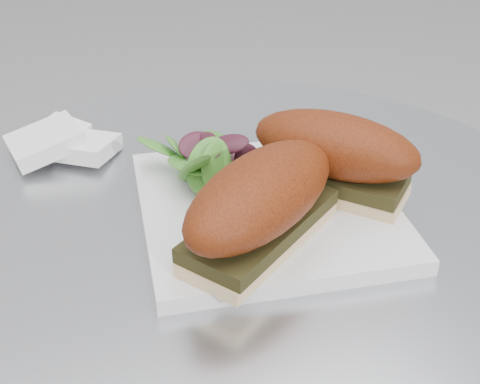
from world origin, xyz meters
The scene contains 6 objects.
plate centered at (0.03, 0.01, 0.74)m, with size 0.24×0.24×0.02m, color white.
sandwich_left centered at (0.00, -0.05, 0.79)m, with size 0.20×0.16×0.08m.
sandwich_right centered at (0.10, 0.00, 0.79)m, with size 0.16×0.17×0.08m.
salad centered at (0.00, 0.08, 0.77)m, with size 0.11×0.11×0.05m, color #519A32, non-canonical shape.
napkin centered at (-0.12, 0.20, 0.74)m, with size 0.10×0.10×0.02m, color white, non-canonical shape.
saucer centered at (0.17, 0.10, 0.74)m, with size 0.13×0.13×0.01m, color white.
Camera 1 is at (-0.21, -0.47, 1.10)m, focal length 50.00 mm.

